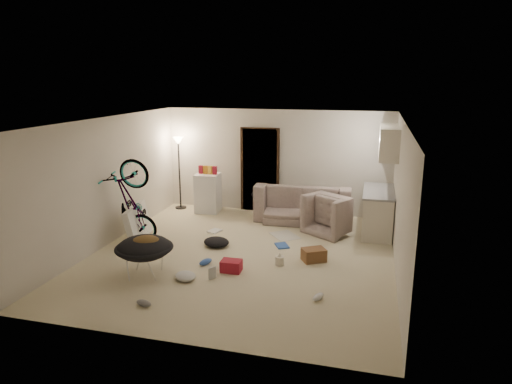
% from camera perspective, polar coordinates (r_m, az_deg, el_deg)
% --- Properties ---
extents(floor, '(5.50, 6.00, 0.02)m').
position_cam_1_polar(floor, '(8.62, -1.75, -7.96)').
color(floor, beige).
rests_on(floor, ground).
extents(ceiling, '(5.50, 6.00, 0.02)m').
position_cam_1_polar(ceiling, '(8.02, -1.89, 8.96)').
color(ceiling, white).
rests_on(ceiling, wall_back).
extents(wall_back, '(5.50, 0.02, 2.50)m').
position_cam_1_polar(wall_back, '(11.09, 2.58, 3.83)').
color(wall_back, silver).
rests_on(wall_back, floor).
extents(wall_front, '(5.50, 0.02, 2.50)m').
position_cam_1_polar(wall_front, '(5.54, -10.68, -7.09)').
color(wall_front, silver).
rests_on(wall_front, floor).
extents(wall_left, '(0.02, 6.00, 2.50)m').
position_cam_1_polar(wall_left, '(9.38, -18.23, 1.21)').
color(wall_left, silver).
rests_on(wall_left, floor).
extents(wall_right, '(0.02, 6.00, 2.50)m').
position_cam_1_polar(wall_right, '(7.93, 17.69, -1.03)').
color(wall_right, silver).
rests_on(wall_right, floor).
extents(doorway, '(0.85, 0.10, 2.04)m').
position_cam_1_polar(doorway, '(11.18, 0.52, 2.73)').
color(doorway, black).
rests_on(doorway, floor).
extents(door_trim, '(0.97, 0.04, 2.10)m').
position_cam_1_polar(door_trim, '(11.15, 0.48, 2.70)').
color(door_trim, black).
rests_on(door_trim, floor).
extents(floor_lamp, '(0.28, 0.28, 1.81)m').
position_cam_1_polar(floor_lamp, '(11.48, -9.63, 4.29)').
color(floor_lamp, black).
rests_on(floor_lamp, floor).
extents(kitchen_counter, '(0.60, 1.50, 0.88)m').
position_cam_1_polar(kitchen_counter, '(10.06, 14.96, -2.47)').
color(kitchen_counter, beige).
rests_on(kitchen_counter, floor).
extents(counter_top, '(0.64, 1.54, 0.04)m').
position_cam_1_polar(counter_top, '(9.94, 15.13, 0.07)').
color(counter_top, gray).
rests_on(counter_top, kitchen_counter).
extents(kitchen_uppers, '(0.38, 1.40, 0.65)m').
position_cam_1_polar(kitchen_uppers, '(9.75, 16.29, 6.02)').
color(kitchen_uppers, beige).
rests_on(kitchen_uppers, wall_right).
extents(sofa, '(2.21, 0.95, 0.63)m').
position_cam_1_polar(sofa, '(10.63, 5.87, -1.85)').
color(sofa, '#3E463D').
rests_on(sofa, floor).
extents(armchair, '(1.25, 1.22, 0.62)m').
position_cam_1_polar(armchair, '(9.95, 9.94, -3.16)').
color(armchair, '#3E463D').
rests_on(armchair, floor).
extents(bicycle, '(1.79, 0.81, 1.02)m').
position_cam_1_polar(bicycle, '(9.42, -15.16, -3.45)').
color(bicycle, black).
rests_on(bicycle, floor).
extents(book_asset, '(0.26, 0.24, 0.02)m').
position_cam_1_polar(book_asset, '(7.65, -5.93, -10.86)').
color(book_asset, maroon).
rests_on(book_asset, floor).
extents(mini_fridge, '(0.60, 0.60, 0.95)m').
position_cam_1_polar(mini_fridge, '(11.27, -6.02, -0.10)').
color(mini_fridge, white).
rests_on(mini_fridge, floor).
extents(snack_box_0, '(0.10, 0.07, 0.30)m').
position_cam_1_polar(snack_box_0, '(11.21, -6.90, 2.55)').
color(snack_box_0, maroon).
rests_on(snack_box_0, mini_fridge).
extents(snack_box_1, '(0.10, 0.07, 0.30)m').
position_cam_1_polar(snack_box_1, '(11.17, -6.33, 2.52)').
color(snack_box_1, '#BB7317').
rests_on(snack_box_1, mini_fridge).
extents(snack_box_2, '(0.11, 0.08, 0.30)m').
position_cam_1_polar(snack_box_2, '(11.13, -5.75, 2.50)').
color(snack_box_2, gold).
rests_on(snack_box_2, mini_fridge).
extents(snack_box_3, '(0.10, 0.07, 0.30)m').
position_cam_1_polar(snack_box_3, '(11.09, -5.17, 2.47)').
color(snack_box_3, maroon).
rests_on(snack_box_3, mini_fridge).
extents(saucer_chair, '(0.96, 0.96, 0.68)m').
position_cam_1_polar(saucer_chair, '(7.86, -13.77, -7.39)').
color(saucer_chair, silver).
rests_on(saucer_chair, floor).
extents(hoodie, '(0.61, 0.57, 0.22)m').
position_cam_1_polar(hoodie, '(7.74, -13.63, -6.13)').
color(hoodie, brown).
rests_on(hoodie, saucer_chair).
extents(sofa_drape, '(0.58, 0.49, 0.28)m').
position_cam_1_polar(sofa_drape, '(10.75, 0.90, -0.36)').
color(sofa_drape, black).
rests_on(sofa_drape, sofa).
extents(tv_box, '(0.46, 1.10, 0.72)m').
position_cam_1_polar(tv_box, '(9.62, -14.55, -3.76)').
color(tv_box, silver).
rests_on(tv_box, floor).
extents(drink_case_a, '(0.49, 0.45, 0.23)m').
position_cam_1_polar(drink_case_a, '(8.39, 7.23, -7.79)').
color(drink_case_a, brown).
rests_on(drink_case_a, floor).
extents(drink_case_b, '(0.35, 0.26, 0.20)m').
position_cam_1_polar(drink_case_b, '(7.92, -3.11, -9.20)').
color(drink_case_b, maroon).
rests_on(drink_case_b, floor).
extents(juicer, '(0.16, 0.16, 0.23)m').
position_cam_1_polar(juicer, '(8.17, 2.98, -8.48)').
color(juicer, beige).
rests_on(juicer, floor).
extents(newspaper, '(0.75, 0.77, 0.01)m').
position_cam_1_polar(newspaper, '(9.64, 3.61, -5.46)').
color(newspaper, beige).
rests_on(newspaper, floor).
extents(book_blue, '(0.34, 0.38, 0.03)m').
position_cam_1_polar(book_blue, '(9.05, 3.26, -6.71)').
color(book_blue, '#335DB8').
rests_on(book_blue, floor).
extents(book_white, '(0.30, 0.34, 0.03)m').
position_cam_1_polar(book_white, '(9.91, -5.20, -4.87)').
color(book_white, silver).
rests_on(book_white, floor).
extents(shoe_2, '(0.23, 0.31, 0.11)m').
position_cam_1_polar(shoe_2, '(8.24, -6.32, -8.67)').
color(shoe_2, '#335DB8').
rests_on(shoe_2, floor).
extents(shoe_3, '(0.27, 0.15, 0.09)m').
position_cam_1_polar(shoe_3, '(7.01, -13.85, -13.34)').
color(shoe_3, slate).
rests_on(shoe_3, floor).
extents(shoe_4, '(0.20, 0.28, 0.10)m').
position_cam_1_polar(shoe_4, '(7.05, 7.78, -12.86)').
color(shoe_4, white).
rests_on(shoe_4, floor).
extents(clothes_lump_a, '(0.64, 0.59, 0.17)m').
position_cam_1_polar(clothes_lump_a, '(9.07, -4.97, -6.24)').
color(clothes_lump_a, black).
rests_on(clothes_lump_a, floor).
extents(clothes_lump_b, '(0.50, 0.45, 0.14)m').
position_cam_1_polar(clothes_lump_b, '(10.41, 2.57, -3.56)').
color(clothes_lump_b, black).
rests_on(clothes_lump_b, floor).
extents(clothes_lump_c, '(0.50, 0.49, 0.12)m').
position_cam_1_polar(clothes_lump_c, '(7.71, -8.81, -10.34)').
color(clothes_lump_c, silver).
rests_on(clothes_lump_c, floor).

